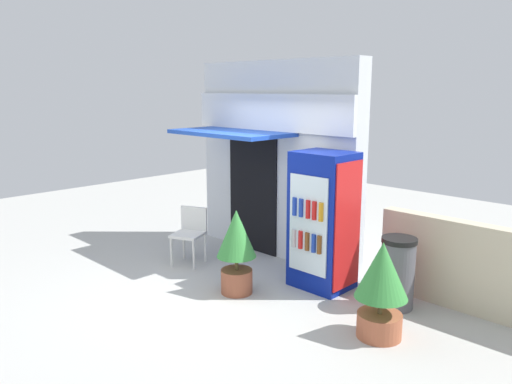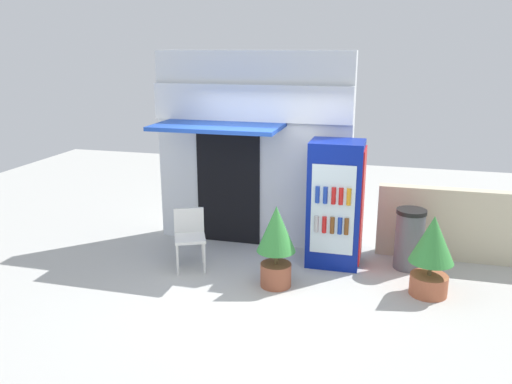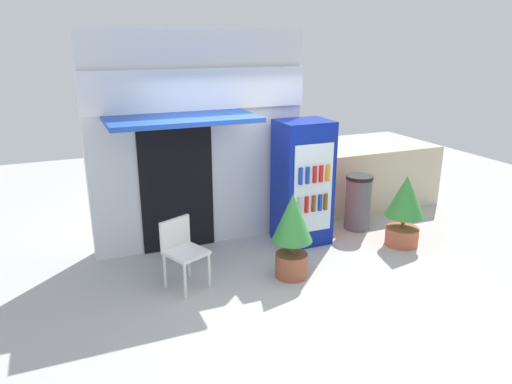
{
  "view_description": "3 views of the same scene",
  "coord_description": "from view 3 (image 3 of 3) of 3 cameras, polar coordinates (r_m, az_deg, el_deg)",
  "views": [
    {
      "loc": [
        4.89,
        -4.21,
        2.67
      ],
      "look_at": [
        -0.03,
        0.79,
        1.21
      ],
      "focal_mm": 35.16,
      "sensor_mm": 36.0,
      "label": 1
    },
    {
      "loc": [
        1.71,
        -6.25,
        3.13
      ],
      "look_at": [
        -0.13,
        0.73,
        1.11
      ],
      "focal_mm": 36.46,
      "sensor_mm": 36.0,
      "label": 2
    },
    {
      "loc": [
        -2.27,
        -4.92,
        2.95
      ],
      "look_at": [
        0.03,
        0.57,
        1.04
      ],
      "focal_mm": 33.41,
      "sensor_mm": 36.0,
      "label": 3
    }
  ],
  "objects": [
    {
      "name": "drink_cooler",
      "position": [
        7.09,
        5.66,
        1.09
      ],
      "size": [
        0.78,
        0.69,
        1.85
      ],
      "color": "navy",
      "rests_on": "ground"
    },
    {
      "name": "storefront_building",
      "position": [
        6.93,
        -7.08,
        6.24
      ],
      "size": [
        3.14,
        1.3,
        3.09
      ],
      "color": "silver",
      "rests_on": "ground"
    },
    {
      "name": "ground",
      "position": [
        6.17,
        1.81,
        -10.81
      ],
      "size": [
        16.0,
        16.0,
        0.0
      ],
      "primitive_type": "plane",
      "color": "#B2B2AD"
    },
    {
      "name": "plastic_chair",
      "position": [
        5.95,
        -8.85,
        -6.57
      ],
      "size": [
        0.58,
        0.59,
        0.86
      ],
      "color": "silver",
      "rests_on": "ground"
    },
    {
      "name": "potted_plant_curbside",
      "position": [
        7.34,
        17.38,
        -1.6
      ],
      "size": [
        0.57,
        0.57,
        1.08
      ],
      "color": "#AD5B3D",
      "rests_on": "ground"
    },
    {
      "name": "potted_plant_near_shop",
      "position": [
        6.07,
        4.36,
        -4.51
      ],
      "size": [
        0.52,
        0.52,
        1.13
      ],
      "color": "#995138",
      "rests_on": "ground"
    },
    {
      "name": "stone_boundary_wall",
      "position": [
        8.68,
        14.6,
        1.15
      ],
      "size": [
        2.57,
        0.2,
        1.1
      ],
      "primitive_type": "cube",
      "color": "beige",
      "rests_on": "ground"
    },
    {
      "name": "trash_bin",
      "position": [
        7.85,
        12.12,
        -1.19
      ],
      "size": [
        0.43,
        0.43,
        0.9
      ],
      "color": "#595960",
      "rests_on": "ground"
    }
  ]
}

